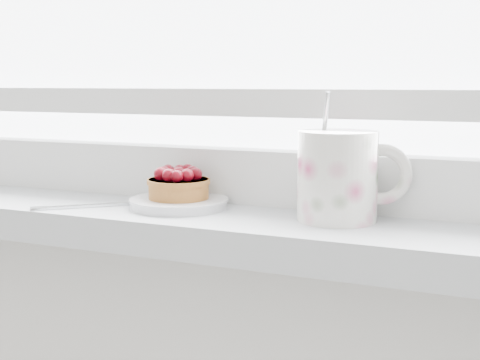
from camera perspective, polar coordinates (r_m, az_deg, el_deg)
The scene contains 4 objects.
saucer at distance 0.84m, azimuth -5.24°, elevation -1.97°, with size 0.12×0.12×0.01m, color silver.
raspberry_tart at distance 0.84m, azimuth -5.27°, elevation -0.34°, with size 0.08×0.08×0.04m.
floral_mug at distance 0.76m, azimuth 8.57°, elevation 0.49°, with size 0.14×0.12×0.15m.
fork at distance 0.87m, azimuth -11.36°, elevation -2.08°, with size 0.15×0.14×0.00m.
Camera 1 is at (0.36, 1.18, 1.10)m, focal length 50.00 mm.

